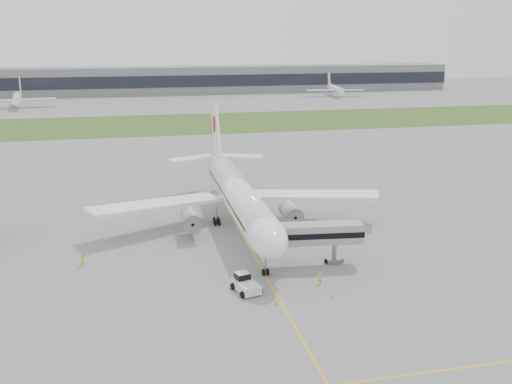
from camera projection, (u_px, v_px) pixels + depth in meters
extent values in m
plane|color=gray|center=(244.00, 237.00, 89.00)|extent=(600.00, 600.00, 0.00)
cube|color=#35501E|center=(179.00, 124.00, 202.01)|extent=(600.00, 50.00, 0.02)
cube|color=gray|center=(161.00, 80.00, 303.73)|extent=(320.00, 22.00, 14.00)
cube|color=#1F222C|center=(162.00, 82.00, 293.37)|extent=(320.00, 0.60, 6.00)
cylinder|color=white|center=(239.00, 196.00, 91.27)|extent=(5.00, 38.00, 5.00)
ellipsoid|color=white|center=(267.00, 236.00, 72.91)|extent=(5.00, 11.00, 5.00)
cube|color=black|center=(268.00, 232.00, 71.73)|extent=(3.20, 1.54, 1.14)
cone|color=white|center=(218.00, 162.00, 111.78)|extent=(5.00, 10.53, 6.16)
cube|color=white|center=(156.00, 204.00, 90.82)|extent=(22.13, 13.52, 1.70)
cube|color=white|center=(312.00, 195.00, 96.14)|extent=(22.13, 13.52, 1.70)
cylinder|color=#ABAAB0|center=(191.00, 219.00, 87.98)|extent=(2.70, 5.20, 2.70)
cylinder|color=#ABAAB0|center=(291.00, 213.00, 91.25)|extent=(2.70, 5.20, 2.70)
cube|color=white|center=(216.00, 135.00, 111.83)|extent=(0.45, 10.90, 12.76)
cylinder|color=red|center=(216.00, 124.00, 112.24)|extent=(0.60, 3.20, 3.20)
cube|color=white|center=(191.00, 158.00, 113.00)|extent=(9.54, 6.34, 0.35)
cube|color=white|center=(241.00, 156.00, 115.05)|extent=(9.54, 6.34, 0.35)
cylinder|color=gray|center=(266.00, 264.00, 74.46)|extent=(0.24, 0.24, 3.10)
cylinder|color=black|center=(217.00, 221.00, 94.79)|extent=(1.40, 1.10, 1.10)
cylinder|color=black|center=(254.00, 219.00, 96.10)|extent=(1.40, 1.10, 1.10)
cube|color=silver|center=(246.00, 286.00, 69.98)|extent=(3.27, 4.52, 1.08)
cube|color=silver|center=(242.00, 276.00, 70.66)|extent=(1.95, 1.83, 0.90)
cube|color=black|center=(242.00, 276.00, 70.65)|extent=(2.01, 1.88, 0.77)
cylinder|color=black|center=(233.00, 286.00, 70.67)|extent=(0.52, 0.87, 0.81)
cylinder|color=black|center=(250.00, 282.00, 71.77)|extent=(0.52, 0.87, 0.81)
cylinder|color=black|center=(242.00, 295.00, 68.36)|extent=(0.52, 0.87, 0.81)
cylinder|color=black|center=(260.00, 291.00, 69.46)|extent=(0.52, 0.87, 0.81)
cube|color=#98989B|center=(317.00, 233.00, 77.00)|extent=(12.62, 3.94, 2.66)
cube|color=black|center=(317.00, 233.00, 77.00)|extent=(12.81, 4.05, 0.80)
cube|color=#98989B|center=(275.00, 237.00, 75.55)|extent=(2.31, 3.01, 3.01)
cylinder|color=gray|center=(334.00, 252.00, 78.49)|extent=(0.62, 0.62, 3.37)
cube|color=gray|center=(334.00, 261.00, 78.86)|extent=(2.25, 1.46, 0.62)
cylinder|color=black|center=(326.00, 261.00, 78.74)|extent=(0.33, 0.65, 0.62)
cylinder|color=black|center=(342.00, 260.00, 78.98)|extent=(0.33, 0.65, 0.62)
cone|color=orange|center=(276.00, 302.00, 66.74)|extent=(0.40, 0.40, 0.55)
cone|color=orange|center=(332.00, 297.00, 68.14)|extent=(0.39, 0.39, 0.54)
imported|color=gold|center=(319.00, 279.00, 71.94)|extent=(0.66, 0.50, 1.61)
imported|color=#F7F529|center=(83.00, 260.00, 77.70)|extent=(1.12, 1.10, 1.82)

